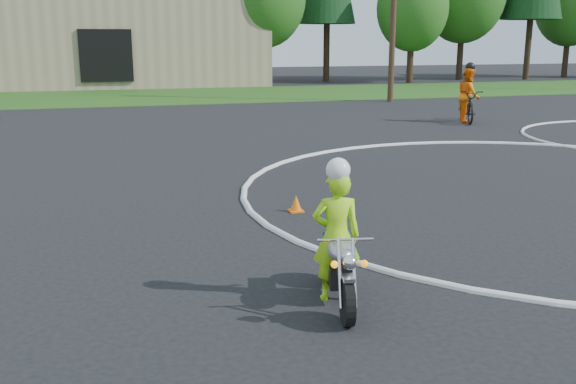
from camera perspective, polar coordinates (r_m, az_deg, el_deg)
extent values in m
cube|color=#1E4714|center=(35.67, -2.49, 8.72)|extent=(120.00, 10.00, 0.02)
torus|color=silver|center=(13.78, 21.78, 0.12)|extent=(12.12, 12.12, 0.12)
cylinder|color=black|center=(6.89, 5.30, -9.72)|extent=(0.21, 0.53, 0.52)
cylinder|color=black|center=(8.00, 3.84, -6.33)|extent=(0.21, 0.53, 0.52)
cube|color=black|center=(7.45, 4.48, -7.16)|extent=(0.33, 0.51, 0.26)
ellipsoid|color=#A3A3A7|center=(7.18, 4.74, -5.19)|extent=(0.42, 0.60, 0.24)
cube|color=black|center=(7.59, 4.22, -4.40)|extent=(0.32, 0.55, 0.09)
cylinder|color=silver|center=(6.82, 4.61, -7.19)|extent=(0.10, 0.31, 0.69)
cylinder|color=silver|center=(6.85, 5.90, -7.14)|extent=(0.10, 0.31, 0.69)
cube|color=#BABAC1|center=(6.77, 5.37, -7.62)|extent=(0.16, 0.21, 0.04)
cylinder|color=silver|center=(6.87, 5.11, -4.24)|extent=(0.60, 0.15, 0.03)
sphere|color=white|center=(6.63, 5.51, -6.24)|extent=(0.16, 0.16, 0.16)
sphere|color=#FF990C|center=(6.63, 4.15, -6.44)|extent=(0.08, 0.08, 0.08)
sphere|color=orange|center=(6.69, 6.80, -6.35)|extent=(0.08, 0.08, 0.08)
cylinder|color=silver|center=(7.82, 5.08, -6.83)|extent=(0.21, 0.69, 0.07)
imported|color=#A4EA18|center=(7.36, 4.31, -3.96)|extent=(0.62, 0.47, 1.53)
sphere|color=white|center=(7.12, 4.47, 1.97)|extent=(0.27, 0.27, 0.27)
imported|color=black|center=(24.30, 15.68, 7.37)|extent=(1.53, 2.36, 1.17)
imported|color=orange|center=(24.26, 15.74, 8.28)|extent=(1.03, 1.15, 1.95)
sphere|color=black|center=(24.20, 15.89, 10.65)|extent=(0.34, 0.34, 0.34)
cone|color=orange|center=(11.24, 0.71, -1.02)|extent=(0.22, 0.22, 0.30)
cube|color=orange|center=(11.27, 0.71, -1.68)|extent=(0.24, 0.24, 0.03)
cube|color=black|center=(39.46, -15.87, 11.58)|extent=(3.00, 0.16, 3.00)
cylinder|color=#382619|center=(42.84, -2.11, 11.68)|extent=(0.44, 0.44, 3.24)
cylinder|color=#382619|center=(46.19, 3.44, 12.24)|extent=(0.44, 0.44, 3.96)
cylinder|color=#382619|center=(45.40, 10.80, 11.33)|extent=(0.44, 0.44, 2.88)
ellipsoid|color=#1E5116|center=(45.42, 11.00, 15.76)|extent=(4.80, 4.80, 5.76)
cylinder|color=#382619|center=(49.55, 15.04, 11.69)|extent=(0.44, 0.44, 3.60)
cylinder|color=#382619|center=(51.47, 20.53, 11.76)|extent=(0.44, 0.44, 4.32)
cylinder|color=#382619|center=(56.11, 23.46, 11.03)|extent=(0.44, 0.44, 3.24)
ellipsoid|color=#1E5116|center=(56.16, 23.85, 15.05)|extent=(5.40, 5.40, 6.48)
cylinder|color=#382619|center=(43.05, -7.71, 11.33)|extent=(0.44, 0.44, 2.88)
ellipsoid|color=#1E5116|center=(43.07, -7.87, 16.02)|extent=(4.80, 4.80, 5.76)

